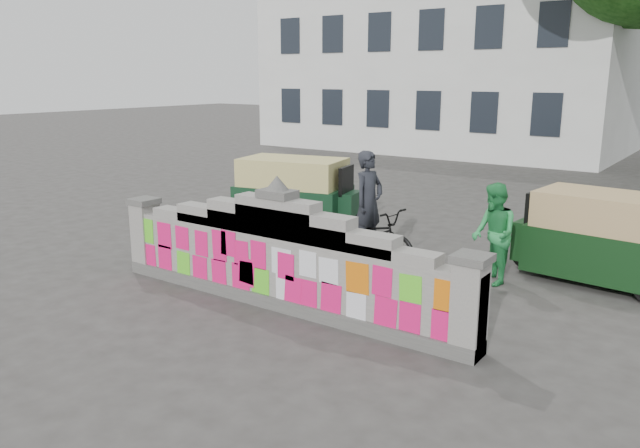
# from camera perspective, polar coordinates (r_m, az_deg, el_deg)

# --- Properties ---
(ground) EXTENTS (100.00, 100.00, 0.00)m
(ground) POSITION_cam_1_polar(r_m,az_deg,el_deg) (9.60, -3.77, -7.49)
(ground) COLOR #383533
(ground) RESTS_ON ground
(parapet_wall) EXTENTS (6.48, 0.44, 2.01)m
(parapet_wall) POSITION_cam_1_polar(r_m,az_deg,el_deg) (9.36, -3.86, -3.21)
(parapet_wall) COLOR #4C4C49
(parapet_wall) RESTS_ON ground
(building) EXTENTS (16.00, 10.00, 8.90)m
(building) POSITION_cam_1_polar(r_m,az_deg,el_deg) (31.59, 12.06, 14.25)
(building) COLOR silver
(building) RESTS_ON ground
(cyclist_bike) EXTENTS (2.18, 1.01, 1.10)m
(cyclist_bike) POSITION_cam_1_polar(r_m,az_deg,el_deg) (11.49, 4.40, -1.09)
(cyclist_bike) COLOR black
(cyclist_bike) RESTS_ON ground
(cyclist_rider) EXTENTS (0.53, 0.73, 1.87)m
(cyclist_rider) POSITION_cam_1_polar(r_m,az_deg,el_deg) (11.40, 4.44, 0.78)
(cyclist_rider) COLOR #23252B
(cyclist_rider) RESTS_ON ground
(pedestrian) EXTENTS (1.03, 1.05, 1.71)m
(pedestrian) POSITION_cam_1_polar(r_m,az_deg,el_deg) (10.77, 15.60, -0.88)
(pedestrian) COLOR green
(pedestrian) RESTS_ON ground
(rickshaw_left) EXTENTS (2.99, 1.84, 1.60)m
(rickshaw_left) POSITION_cam_1_polar(r_m,az_deg,el_deg) (14.18, -2.21, 2.90)
(rickshaw_left) COLOR #11331C
(rickshaw_left) RESTS_ON ground
(rickshaw_right) EXTENTS (2.83, 1.52, 1.54)m
(rickshaw_right) POSITION_cam_1_polar(r_m,az_deg,el_deg) (11.42, 24.30, -1.08)
(rickshaw_right) COLOR black
(rickshaw_right) RESTS_ON ground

